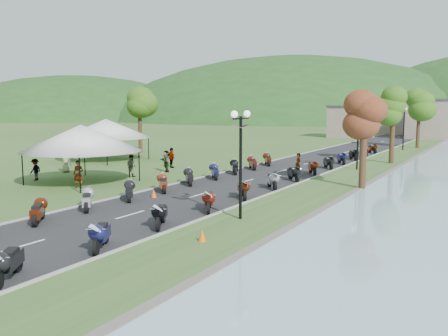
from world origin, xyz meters
The scene contains 10 objects.
road centered at (0.00, 40.00, 0.01)m, with size 7.00×120.00×0.02m, color #272729.
far_building centered at (-2.00, 85.00, 2.50)m, with size 18.00×16.00×5.00m, color gray.
moto_row_left centered at (-2.52, 17.20, 0.55)m, with size 2.60×41.43×1.10m, color #331411, non-canonical shape.
moto_row_right centered at (2.77, 28.04, 0.55)m, with size 2.60×50.89×1.10m, color #331411, non-canonical shape.
vendor_tent_main centered at (-9.27, 21.57, 2.00)m, with size 5.40×5.40×4.00m, color silver, non-canonical shape.
vendor_tent_side centered at (-17.64, 32.32, 2.00)m, with size 5.69×5.69×4.00m, color silver, non-canonical shape.
tree_lakeside centered at (7.71, 29.23, 3.63)m, with size 2.62×2.62×7.26m, color #3F701B, non-canonical shape.
pedestrian_a centered at (-7.97, 20.01, 0.00)m, with size 0.66×0.48×1.81m, color slate.
pedestrian_b centered at (-8.44, 25.54, 0.00)m, with size 0.80×0.44×1.65m, color slate.
pedestrian_c centered at (-13.08, 20.70, 0.00)m, with size 1.00×0.41×1.55m, color slate.
Camera 1 is at (15.43, -0.99, 5.29)m, focal length 38.00 mm.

